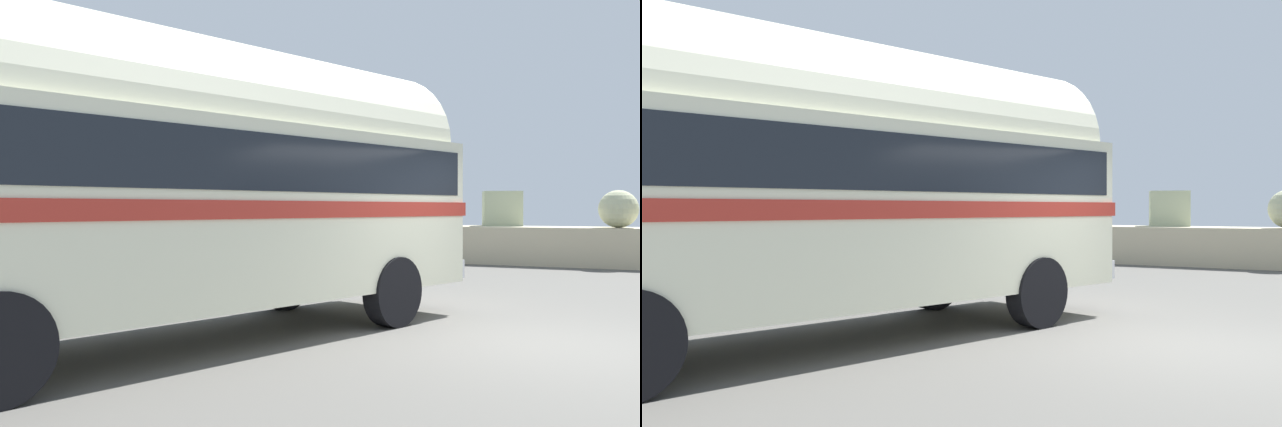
# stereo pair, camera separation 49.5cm
# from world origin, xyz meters

# --- Properties ---
(ground) EXTENTS (32.00, 26.00, 0.02)m
(ground) POSITION_xyz_m (0.00, 0.00, 0.01)
(ground) COLOR #54524D
(breakwater) EXTENTS (31.36, 2.41, 2.47)m
(breakwater) POSITION_xyz_m (0.14, 11.80, 0.71)
(breakwater) COLOR #BCB091
(breakwater) RESTS_ON ground
(vintage_coach) EXTENTS (5.05, 8.90, 3.70)m
(vintage_coach) POSITION_xyz_m (-3.89, -1.77, 2.05)
(vintage_coach) COLOR black
(vintage_coach) RESTS_ON ground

